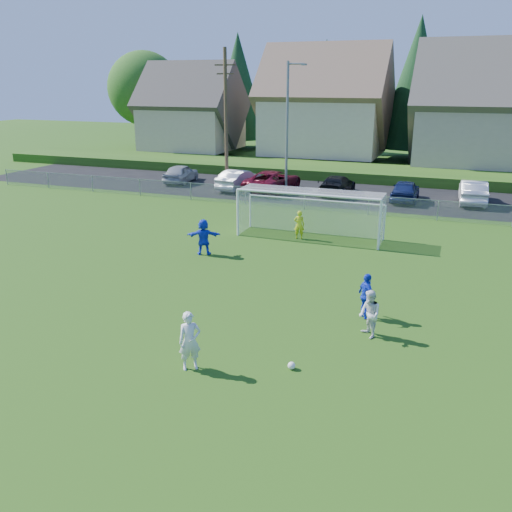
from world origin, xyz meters
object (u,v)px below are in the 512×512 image
at_px(goalkeeper, 299,225).
at_px(car_a, 181,173).
at_px(soccer_ball, 292,366).
at_px(car_e, 405,190).
at_px(car_f, 473,192).
at_px(player_white_a, 190,341).
at_px(soccer_goal, 311,206).
at_px(car_c, 273,181).
at_px(car_b, 239,180).
at_px(player_white_b, 370,314).
at_px(player_blue_b, 204,237).
at_px(player_blue_a, 366,296).

distance_m(goalkeeper, car_a, 18.05).
distance_m(soccer_ball, car_e, 24.11).
bearing_deg(soccer_ball, car_f, 79.02).
height_order(player_white_a, soccer_goal, soccer_goal).
xyz_separation_m(soccer_ball, car_c, (-8.78, 23.93, 0.67)).
relative_size(car_b, car_e, 1.07).
bearing_deg(player_white_a, soccer_goal, 53.97).
bearing_deg(player_white_b, car_e, 145.32).
bearing_deg(goalkeeper, player_white_a, 83.76).
xyz_separation_m(player_white_b, car_c, (-10.46, 21.11, 0.00)).
relative_size(goalkeeper, car_f, 0.32).
height_order(soccer_ball, car_f, car_f).
relative_size(soccer_ball, player_white_a, 0.13).
bearing_deg(soccer_goal, player_blue_b, -130.06).
distance_m(car_a, soccer_goal, 18.05).
relative_size(player_white_a, player_blue_a, 1.08).
relative_size(player_blue_a, soccer_goal, 0.22).
bearing_deg(car_a, player_white_a, 113.02).
distance_m(player_blue_a, car_c, 22.15).
bearing_deg(car_c, soccer_goal, 126.02).
bearing_deg(soccer_goal, goalkeeper, -129.76).
relative_size(player_blue_a, goalkeeper, 1.08).
height_order(player_blue_a, goalkeeper, player_blue_a).
xyz_separation_m(soccer_ball, player_blue_a, (1.35, 4.23, 0.69)).
xyz_separation_m(car_b, car_f, (16.23, 1.08, 0.03)).
bearing_deg(car_a, soccer_ball, 118.40).
height_order(player_blue_a, soccer_goal, soccer_goal).
xyz_separation_m(player_blue_b, car_f, (11.80, 16.20, -0.08)).
height_order(soccer_ball, car_e, car_e).
height_order(car_e, soccer_goal, soccer_goal).
bearing_deg(soccer_goal, car_b, 128.41).
bearing_deg(car_a, player_blue_b, 115.72).
xyz_separation_m(player_white_b, player_blue_b, (-8.65, 5.90, 0.07)).
relative_size(player_blue_a, car_f, 0.34).
bearing_deg(goalkeeper, soccer_ball, 95.68).
distance_m(player_blue_a, car_a, 27.60).
bearing_deg(player_white_b, soccer_ball, -68.58).
bearing_deg(car_e, soccer_goal, 71.17).
relative_size(player_white_b, car_f, 0.33).
bearing_deg(car_a, car_c, 167.10).
bearing_deg(soccer_goal, player_white_a, -88.47).
distance_m(player_blue_b, car_e, 17.13).
relative_size(player_blue_b, car_a, 0.40).
xyz_separation_m(soccer_ball, soccer_goal, (-3.07, 13.35, 1.52)).
relative_size(player_white_a, player_white_b, 1.11).
xyz_separation_m(player_blue_b, soccer_goal, (3.89, 4.63, 0.78)).
xyz_separation_m(soccer_ball, car_a, (-16.86, 24.96, 0.61)).
height_order(player_blue_a, car_a, player_blue_a).
height_order(soccer_ball, car_c, car_c).
distance_m(player_white_a, goalkeeper, 13.80).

